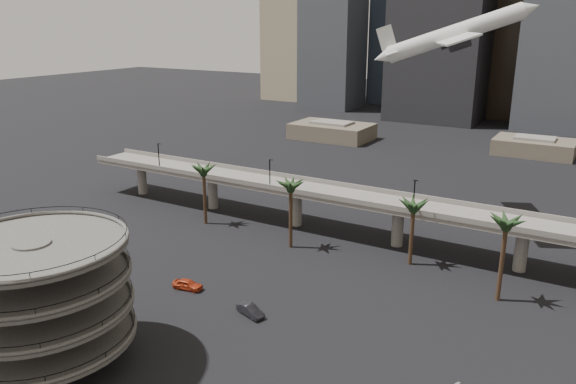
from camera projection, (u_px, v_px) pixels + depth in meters
The scene contains 8 objects.
ground at pixel (148, 378), 67.14m from camera, with size 700.00×700.00×0.00m, color black.
parking_ramp at pixel (38, 292), 67.33m from camera, with size 22.20×22.20×17.35m.
overpass at pixel (345, 200), 110.24m from camera, with size 130.00×9.30×14.70m.
palm_trees at pixel (388, 200), 97.00m from camera, with size 76.40×18.40×14.00m.
low_buildings at pixel (480, 145), 179.99m from camera, with size 135.00×27.50×6.80m.
airborne_jet at pixel (454, 34), 109.59m from camera, with size 30.19×28.11×13.43m.
car_a at pixel (188, 284), 89.31m from camera, with size 1.97×4.89×1.67m, color #C23D1B.
car_b at pixel (250, 310), 81.37m from camera, with size 1.69×4.83×1.59m, color black.
Camera 1 is at (43.89, -41.04, 40.98)m, focal length 35.00 mm.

